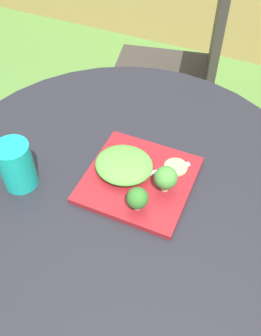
{
  "coord_description": "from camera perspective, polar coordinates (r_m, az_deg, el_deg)",
  "views": [
    {
      "loc": [
        0.25,
        -0.52,
        1.4
      ],
      "look_at": [
        0.02,
        -0.0,
        0.77
      ],
      "focal_mm": 40.18,
      "sensor_mm": 36.0,
      "label": 1
    }
  ],
  "objects": [
    {
      "name": "patio_table",
      "position": [
        1.1,
        -0.97,
        -9.88
      ],
      "size": [
        0.92,
        0.92,
        0.73
      ],
      "color": "black",
      "rests_on": "ground_plane"
    },
    {
      "name": "salad_plate",
      "position": [
        0.87,
        1.2,
        -1.93
      ],
      "size": [
        0.24,
        0.24,
        0.01
      ],
      "primitive_type": "cube",
      "color": "maroon",
      "rests_on": "patio_table"
    },
    {
      "name": "cucumber_slice_0",
      "position": [
        0.89,
        6.87,
        0.15
      ],
      "size": [
        0.06,
        0.06,
        0.01
      ],
      "primitive_type": "cylinder",
      "color": "#8EB766",
      "rests_on": "salad_plate"
    },
    {
      "name": "fork",
      "position": [
        0.88,
        3.43,
        -0.75
      ],
      "size": [
        0.13,
        0.12,
        0.0
      ],
      "color": "silver",
      "rests_on": "salad_plate"
    },
    {
      "name": "broccoli_floret_1",
      "position": [
        0.79,
        1.05,
        -4.61
      ],
      "size": [
        0.05,
        0.05,
        0.06
      ],
      "color": "#99B770",
      "rests_on": "salad_plate"
    },
    {
      "name": "ground_plane",
      "position": [
        1.52,
        -0.73,
        -19.28
      ],
      "size": [
        12.0,
        12.0,
        0.0
      ],
      "primitive_type": "plane",
      "color": "#4C7533"
    },
    {
      "name": "broccoli_floret_0",
      "position": [
        0.82,
        5.37,
        -1.51
      ],
      "size": [
        0.05,
        0.05,
        0.06
      ],
      "color": "#99B770",
      "rests_on": "salad_plate"
    },
    {
      "name": "lettuce_mound",
      "position": [
        0.87,
        -0.81,
        0.43
      ],
      "size": [
        0.14,
        0.12,
        0.04
      ],
      "primitive_type": "ellipsoid",
      "color": "#519338",
      "rests_on": "salad_plate"
    },
    {
      "name": "drinking_glass",
      "position": [
        0.88,
        -16.83,
        0.1
      ],
      "size": [
        0.08,
        0.08,
        0.12
      ],
      "color": "#149989",
      "rests_on": "patio_table"
    },
    {
      "name": "patio_chair",
      "position": [
        1.64,
        8.25,
        15.53
      ],
      "size": [
        0.52,
        0.52,
        0.9
      ],
      "color": "#332D28",
      "rests_on": "ground_plane"
    }
  ]
}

